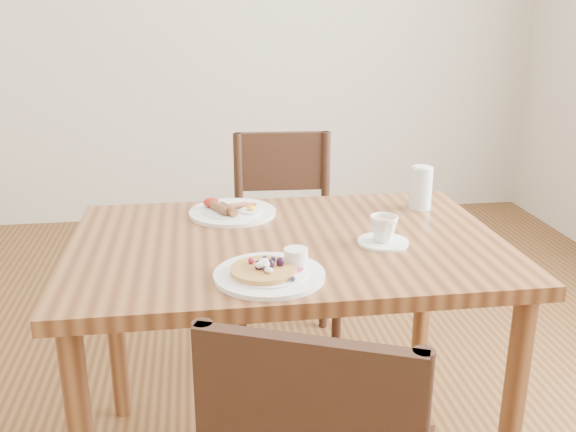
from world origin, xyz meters
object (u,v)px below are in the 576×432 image
object	(u,v)px
teacup_saucer	(383,232)
pancake_plate	(271,271)
dining_table	(288,272)
chair_far	(285,234)
water_glass	(421,188)
breakfast_plate	(231,211)

from	to	relation	value
teacup_saucer	pancake_plate	bearing A→B (deg)	-151.63
dining_table	chair_far	xyz separation A→B (m)	(0.09, 0.74, -0.16)
pancake_plate	water_glass	distance (m)	0.71
teacup_saucer	water_glass	bearing A→B (deg)	54.36
chair_far	teacup_saucer	size ratio (longest dim) A/B	6.29
water_glass	breakfast_plate	bearing A→B (deg)	177.65
chair_far	pancake_plate	bearing A→B (deg)	83.62
dining_table	water_glass	bearing A→B (deg)	25.79
chair_far	water_glass	bearing A→B (deg)	128.69
breakfast_plate	teacup_saucer	distance (m)	0.51
chair_far	pancake_plate	world-z (taller)	chair_far
chair_far	pancake_plate	size ratio (longest dim) A/B	3.26
chair_far	teacup_saucer	bearing A→B (deg)	104.71
teacup_saucer	water_glass	distance (m)	0.36
water_glass	pancake_plate	bearing A→B (deg)	-139.05
pancake_plate	teacup_saucer	size ratio (longest dim) A/B	1.93
chair_far	teacup_saucer	world-z (taller)	chair_far
chair_far	water_glass	world-z (taller)	water_glass
chair_far	breakfast_plate	size ratio (longest dim) A/B	3.26
teacup_saucer	water_glass	size ratio (longest dim) A/B	1.03
dining_table	pancake_plate	xyz separation A→B (m)	(-0.08, -0.24, 0.11)
dining_table	water_glass	size ratio (longest dim) A/B	8.83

